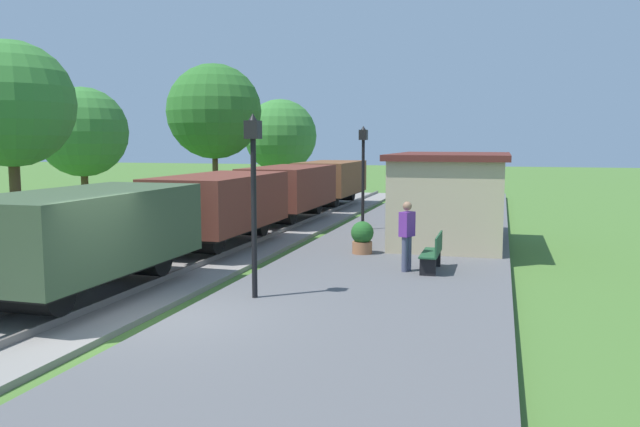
% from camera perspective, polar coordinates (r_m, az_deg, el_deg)
% --- Properties ---
extents(ground_plane, '(160.00, 160.00, 0.00)m').
position_cam_1_polar(ground_plane, '(12.10, -14.23, -10.04)').
color(ground_plane, '#47702D').
extents(platform_slab, '(6.00, 60.00, 0.25)m').
position_cam_1_polar(platform_slab, '(10.86, 0.80, -11.07)').
color(platform_slab, '#565659').
rests_on(platform_slab, ground).
extents(track_ballast, '(3.80, 60.00, 0.12)m').
position_cam_1_polar(track_ballast, '(13.42, -23.23, -8.47)').
color(track_ballast, gray).
rests_on(track_ballast, ground).
extents(rail_near, '(0.07, 60.00, 0.14)m').
position_cam_1_polar(rail_near, '(12.95, -20.76, -8.30)').
color(rail_near, slate).
rests_on(rail_near, track_ballast).
extents(rail_far, '(0.07, 60.00, 0.14)m').
position_cam_1_polar(rail_far, '(13.84, -25.59, -7.57)').
color(rail_far, slate).
rests_on(rail_far, track_ballast).
extents(freight_train, '(2.50, 26.00, 2.12)m').
position_cam_1_polar(freight_train, '(22.81, -5.47, 1.42)').
color(freight_train, '#384C33').
rests_on(freight_train, rail_near).
extents(station_hut, '(3.50, 5.80, 2.78)m').
position_cam_1_polar(station_hut, '(20.44, 11.67, 1.45)').
color(station_hut, tan).
rests_on(station_hut, platform_slab).
extents(bench_near_hut, '(0.42, 1.50, 0.91)m').
position_cam_1_polar(bench_near_hut, '(15.74, 10.16, -3.42)').
color(bench_near_hut, '#1E4C2D').
rests_on(bench_near_hut, platform_slab).
extents(bench_down_platform, '(0.42, 1.50, 0.91)m').
position_cam_1_polar(bench_down_platform, '(25.80, 12.46, 0.37)').
color(bench_down_platform, '#1E4C2D').
rests_on(bench_down_platform, platform_slab).
extents(person_waiting, '(0.38, 0.45, 1.71)m').
position_cam_1_polar(person_waiting, '(15.54, 7.80, -1.78)').
color(person_waiting, '#474C66').
rests_on(person_waiting, platform_slab).
extents(potted_planter, '(0.64, 0.64, 0.92)m').
position_cam_1_polar(potted_planter, '(17.95, 3.82, -2.11)').
color(potted_planter, '#9E6642').
rests_on(potted_planter, platform_slab).
extents(lamp_post_near, '(0.28, 0.28, 3.70)m').
position_cam_1_polar(lamp_post_near, '(12.69, -5.99, 3.74)').
color(lamp_post_near, black).
rests_on(lamp_post_near, platform_slab).
extents(lamp_post_far, '(0.28, 0.28, 3.70)m').
position_cam_1_polar(lamp_post_far, '(22.68, 3.90, 4.96)').
color(lamp_post_far, black).
rests_on(lamp_post_far, platform_slab).
extents(tree_trackside_mid, '(3.25, 3.25, 5.99)m').
position_cam_1_polar(tree_trackside_mid, '(18.36, -26.01, 8.78)').
color(tree_trackside_mid, '#4C3823').
rests_on(tree_trackside_mid, ground).
extents(tree_trackside_far, '(3.53, 3.53, 5.54)m').
position_cam_1_polar(tree_trackside_far, '(26.94, -20.53, 6.85)').
color(tree_trackside_far, '#4C3823').
rests_on(tree_trackside_far, ground).
extents(tree_field_left, '(4.66, 4.66, 7.20)m').
position_cam_1_polar(tree_field_left, '(32.06, -9.47, 9.01)').
color(tree_field_left, '#4C3823').
rests_on(tree_field_left, ground).
extents(tree_field_distant, '(4.52, 4.52, 6.02)m').
position_cam_1_polar(tree_field_distant, '(39.94, -3.58, 6.98)').
color(tree_field_distant, '#4C3823').
rests_on(tree_field_distant, ground).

